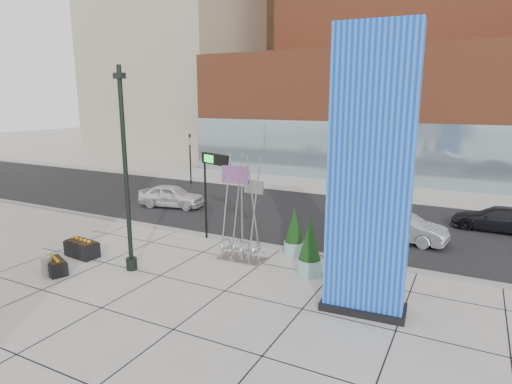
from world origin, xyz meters
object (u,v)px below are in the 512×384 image
at_px(blue_pylon, 370,181).
at_px(overhead_street_sign, 218,166).
at_px(public_art_sculpture, 242,233).
at_px(concrete_bollard, 47,266).
at_px(car_white_west, 172,196).
at_px(lamp_post, 127,191).
at_px(car_silver_mid, 402,227).

distance_m(blue_pylon, overhead_street_sign, 9.01).
xyz_separation_m(public_art_sculpture, concrete_bollard, (-6.01, -5.02, -0.83)).
height_order(public_art_sculpture, car_white_west, public_art_sculpture).
xyz_separation_m(concrete_bollard, car_white_west, (-2.52, 11.05, 0.34)).
bearing_deg(public_art_sculpture, overhead_street_sign, 141.06).
height_order(blue_pylon, lamp_post, blue_pylon).
distance_m(public_art_sculpture, concrete_bollard, 7.88).
distance_m(concrete_bollard, car_silver_mid, 15.95).
relative_size(public_art_sculpture, car_white_west, 1.10).
bearing_deg(blue_pylon, public_art_sculpture, 154.96).
relative_size(public_art_sculpture, car_silver_mid, 1.09).
distance_m(blue_pylon, car_silver_mid, 8.75).
bearing_deg(overhead_street_sign, public_art_sculpture, -16.06).
bearing_deg(lamp_post, concrete_bollard, -142.46).
relative_size(lamp_post, car_silver_mid, 1.90).
bearing_deg(lamp_post, public_art_sculpture, 41.56).
height_order(concrete_bollard, car_silver_mid, car_silver_mid).
xyz_separation_m(public_art_sculpture, overhead_street_sign, (-2.27, 1.76, 2.50)).
distance_m(overhead_street_sign, car_silver_mid, 9.45).
bearing_deg(car_silver_mid, public_art_sculpture, 143.79).
height_order(concrete_bollard, overhead_street_sign, overhead_street_sign).
height_order(blue_pylon, public_art_sculpture, blue_pylon).
relative_size(blue_pylon, public_art_sculpture, 1.94).
xyz_separation_m(overhead_street_sign, car_white_west, (-6.25, 4.26, -2.99)).
xyz_separation_m(car_white_west, car_silver_mid, (14.28, -0.27, -0.02)).
height_order(blue_pylon, concrete_bollard, blue_pylon).
distance_m(blue_pylon, public_art_sculpture, 6.95).
bearing_deg(lamp_post, overhead_street_sign, 76.31).
bearing_deg(blue_pylon, car_white_west, 145.86).
distance_m(public_art_sculpture, car_silver_mid, 8.15).
distance_m(concrete_bollard, car_white_west, 11.34).
xyz_separation_m(blue_pylon, lamp_post, (-9.24, -0.86, -1.05)).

